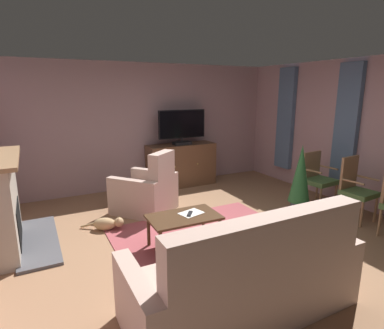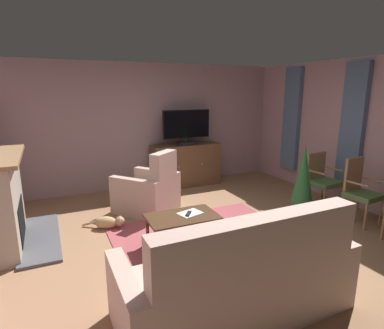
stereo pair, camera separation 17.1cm
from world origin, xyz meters
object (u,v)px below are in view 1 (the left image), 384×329
Objects in this scene: tv_cabinet at (181,166)px; side_chair_beside_plant at (317,177)px; television at (182,126)px; coffee_table at (184,220)px; fireplace at (3,206)px; armchair_near_window at (146,193)px; folded_newspaper at (191,213)px; potted_plant_small_fern_corner at (300,178)px; cat at (107,224)px; sofa_floral at (246,281)px; tv_remote at (190,214)px; side_chair_nearest_door at (355,188)px.

tv_cabinet is 1.55× the size of side_chair_beside_plant.
coffee_table is at bearing -115.24° from television.
armchair_near_window is (2.06, 0.39, -0.25)m from fireplace.
folded_newspaper is 0.25× the size of potted_plant_small_fern_corner.
potted_plant_small_fern_corner is at bearing 2.01° from coffee_table.
coffee_table is at bearing -26.79° from fireplace.
television is 2.73m from cat.
television reaches higher than folded_newspaper.
television is 4.20m from sofa_floral.
cat is (1.28, -0.05, -0.48)m from fireplace.
fireplace reaches higher than coffee_table.
fireplace is 2.40m from tv_remote.
cat is at bearing -150.54° from armchair_near_window.
television is at bearing -165.92° from tv_remote.
side_chair_nearest_door is (2.83, -1.84, 0.20)m from armchair_near_window.
armchair_near_window is 3.03m from side_chair_beside_plant.
side_chair_beside_plant reaches higher than tv_remote.
sofa_floral is 2.13× the size of side_chair_nearest_door.
armchair_near_window is at bearing 29.46° from cat.
sofa_floral is at bearing -92.48° from coffee_table.
potted_plant_small_fern_corner reaches higher than side_chair_beside_plant.
tv_remote is 1.43m from sofa_floral.
coffee_table is at bearing -177.99° from potted_plant_small_fern_corner.
potted_plant_small_fern_corner is 2.06× the size of cat.
tv_remote is 1.37m from cat.
television is 1.85m from armchair_near_window.
sofa_floral reaches higher than tv_remote.
side_chair_nearest_door is (1.65, -2.94, 0.10)m from tv_cabinet.
armchair_near_window is at bearing 159.05° from side_chair_beside_plant.
sofa_floral is 2.26× the size of side_chair_beside_plant.
tv_remote is at bearing -113.12° from tv_cabinet.
folded_newspaper is 1.37m from cat.
tv_cabinet is at bearing 119.26° from side_chair_nearest_door.
folded_newspaper is 0.14× the size of sofa_floral.
tv_cabinet is 4.90× the size of folded_newspaper.
side_chair_beside_plant is at bearing -8.07° from fireplace.
side_chair_nearest_door reaches higher than coffee_table.
fireplace is 1.30× the size of armchair_near_window.
side_chair_nearest_door is (1.65, -2.89, -0.76)m from television.
tv_cabinet is at bearing 110.85° from potted_plant_small_fern_corner.
cat is (-0.87, 1.00, -0.35)m from tv_remote.
tv_remote is at bearing -177.93° from potted_plant_small_fern_corner.
tv_remote is at bearing 84.00° from sofa_floral.
tv_cabinet is (3.24, 1.50, -0.15)m from fireplace.
potted_plant_small_fern_corner reaches higher than sofa_floral.
folded_newspaper reaches higher than cat.
tv_cabinet is at bearing 126.97° from side_chair_beside_plant.
sofa_floral is at bearing 31.64° from tv_remote.
side_chair_beside_plant is at bearing 31.57° from sofa_floral.
television is at bearing 72.48° from sofa_floral.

